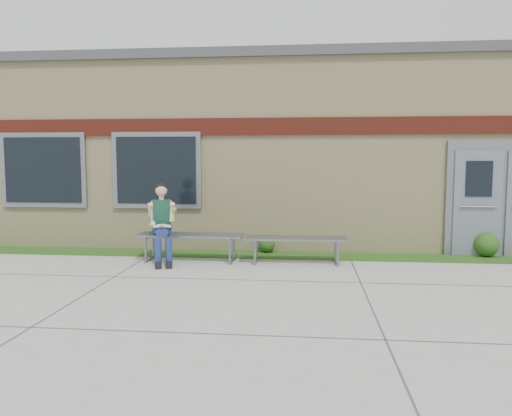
# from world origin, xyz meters

# --- Properties ---
(ground) EXTENTS (80.00, 80.00, 0.00)m
(ground) POSITION_xyz_m (0.00, 0.00, 0.00)
(ground) COLOR #9E9E99
(ground) RESTS_ON ground
(grass_strip) EXTENTS (16.00, 0.80, 0.02)m
(grass_strip) POSITION_xyz_m (0.00, 2.60, 0.01)
(grass_strip) COLOR #254813
(grass_strip) RESTS_ON ground
(school_building) EXTENTS (16.20, 6.22, 4.20)m
(school_building) POSITION_xyz_m (-0.00, 5.99, 2.10)
(school_building) COLOR beige
(school_building) RESTS_ON ground
(bench_left) EXTENTS (2.01, 0.60, 0.52)m
(bench_left) POSITION_xyz_m (-2.05, 1.90, 0.40)
(bench_left) COLOR slate
(bench_left) RESTS_ON ground
(bench_right) EXTENTS (1.90, 0.58, 0.49)m
(bench_right) POSITION_xyz_m (-0.05, 1.90, 0.38)
(bench_right) COLOR slate
(bench_right) RESTS_ON ground
(girl) EXTENTS (0.62, 0.92, 1.49)m
(girl) POSITION_xyz_m (-2.53, 1.68, 0.79)
(girl) COLOR navy
(girl) RESTS_ON ground
(shrub_mid) EXTENTS (0.34, 0.34, 0.34)m
(shrub_mid) POSITION_xyz_m (-0.67, 2.85, 0.19)
(shrub_mid) COLOR #254813
(shrub_mid) RESTS_ON grass_strip
(shrub_east) EXTENTS (0.47, 0.47, 0.47)m
(shrub_east) POSITION_xyz_m (3.69, 2.85, 0.26)
(shrub_east) COLOR #254813
(shrub_east) RESTS_ON grass_strip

